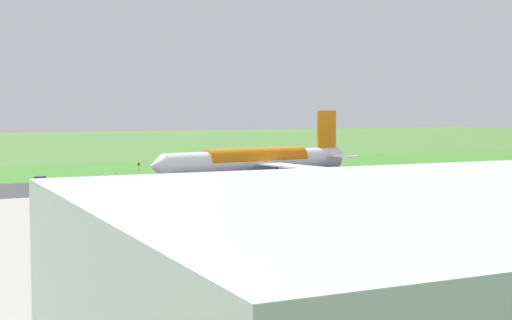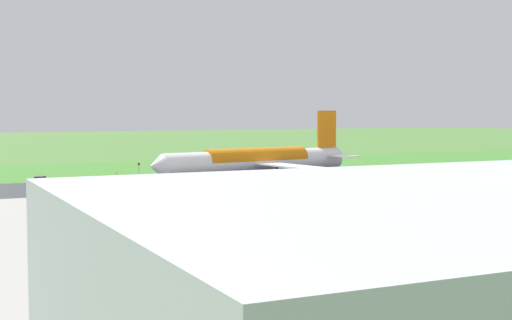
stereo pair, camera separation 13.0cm
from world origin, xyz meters
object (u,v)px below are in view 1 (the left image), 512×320
at_px(service_truck_baggage, 462,173).
at_px(service_car_followme, 40,180).
at_px(airliner_main, 257,161).
at_px(service_truck_fuel, 142,190).
at_px(traffic_cone_orange, 116,173).
at_px(no_stopping_sign, 139,168).

bearing_deg(service_truck_baggage, service_car_followme, -18.70).
bearing_deg(airliner_main, service_truck_baggage, 156.35).
distance_m(airliner_main, service_truck_baggage, 47.56).
height_order(service_truck_baggage, service_car_followme, service_truck_baggage).
bearing_deg(service_truck_fuel, service_car_followme, -70.40).
relative_size(service_car_followme, service_truck_fuel, 0.72).
bearing_deg(service_truck_fuel, traffic_cone_orange, -99.47).
relative_size(airliner_main, service_truck_fuel, 8.76).
bearing_deg(airliner_main, traffic_cone_orange, -46.12).
height_order(airliner_main, no_stopping_sign, airliner_main).
height_order(service_truck_baggage, service_truck_fuel, same).
bearing_deg(service_car_followme, service_truck_fuel, 109.60).
distance_m(no_stopping_sign, traffic_cone_orange, 5.69).
distance_m(service_truck_baggage, service_car_followme, 95.17).
relative_size(service_car_followme, no_stopping_sign, 1.58).
bearing_deg(no_stopping_sign, service_car_followme, 27.98).
bearing_deg(service_truck_baggage, traffic_cone_orange, -33.53).
bearing_deg(service_truck_baggage, airliner_main, -23.65).
height_order(service_truck_fuel, traffic_cone_orange, service_truck_fuel).
xyz_separation_m(airliner_main, service_truck_baggage, (-43.49, 19.04, -2.95)).
relative_size(airliner_main, traffic_cone_orange, 98.15).
relative_size(service_truck_fuel, traffic_cone_orange, 11.20).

